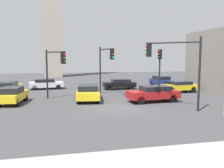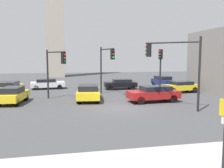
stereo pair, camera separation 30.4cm
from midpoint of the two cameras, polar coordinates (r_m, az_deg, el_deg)
ground_plane at (r=18.21m, az=1.72°, el=-5.85°), size 94.52×94.52×0.00m
sidewalk_corner at (r=8.94m, az=18.97°, el=-18.78°), size 29.27×3.78×0.15m
traffic_light_0 at (r=24.27m, az=11.25°, el=4.98°), size 0.47×0.46×4.76m
traffic_light_1 at (r=21.83m, az=-14.18°, el=4.70°), size 1.82×2.40×4.65m
traffic_light_2 at (r=17.96m, az=14.44°, el=5.99°), size 3.34×2.52×5.38m
traffic_light_3 at (r=24.05m, az=-1.89°, el=5.67°), size 0.99×3.14×5.08m
car_0 at (r=27.35m, az=15.83°, el=-0.55°), size 4.22×2.20×1.27m
car_1 at (r=21.53m, az=-23.62°, el=-2.47°), size 2.11×4.12×1.42m
car_2 at (r=30.47m, az=-16.17°, el=0.09°), size 4.29×2.29×1.28m
car_3 at (r=29.18m, az=1.57°, el=0.06°), size 4.06×1.95×1.27m
car_4 at (r=20.85m, az=9.75°, el=-2.25°), size 4.63×2.16×1.42m
car_5 at (r=21.46m, az=-6.27°, el=-1.98°), size 2.51×4.84×1.44m
car_6 at (r=26.86m, az=-24.62°, el=-0.89°), size 2.32×4.55×1.41m
car_7 at (r=32.29m, az=11.84°, el=0.69°), size 2.07×4.35×1.47m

